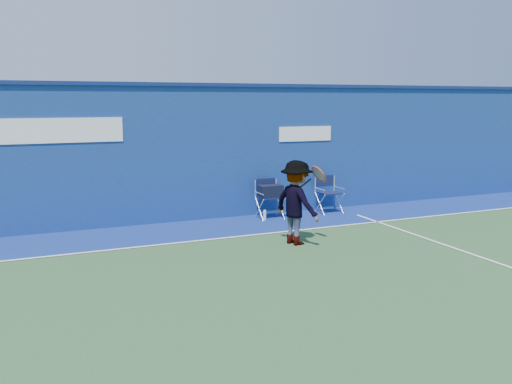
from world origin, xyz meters
name	(u,v)px	position (x,y,z in m)	size (l,w,h in m)	color
ground	(245,298)	(0.00, 0.00, 0.00)	(80.00, 80.00, 0.00)	#2E512B
stadium_wall	(156,153)	(0.00, 5.20, 1.55)	(24.00, 0.50, 3.08)	navy
out_of_bounds_strip	(171,232)	(0.00, 4.10, 0.00)	(24.00, 1.80, 0.01)	navy
court_lines	(230,284)	(0.00, 0.60, 0.01)	(24.00, 12.00, 0.01)	white
directors_chair_left	(270,202)	(2.46, 4.56, 0.39)	(0.54, 0.50, 0.91)	silver
directors_chair_right	(329,201)	(4.05, 4.56, 0.28)	(0.53, 0.48, 0.89)	silver
water_bottle	(265,215)	(2.26, 4.39, 0.12)	(0.07, 0.07, 0.24)	silver
tennis_player	(297,202)	(1.98, 2.30, 0.80)	(0.97, 1.16, 1.60)	#EA4738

